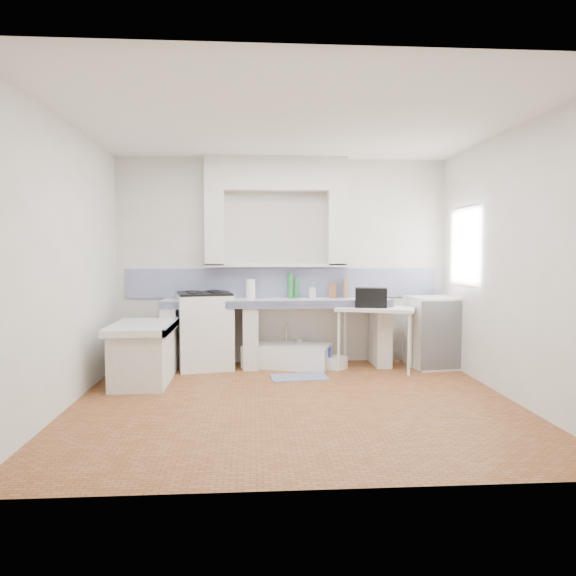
{
  "coord_description": "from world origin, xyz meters",
  "views": [
    {
      "loc": [
        -0.43,
        -5.3,
        1.54
      ],
      "look_at": [
        0.0,
        1.0,
        1.1
      ],
      "focal_mm": 33.06,
      "sensor_mm": 36.0,
      "label": 1
    }
  ],
  "objects": [
    {
      "name": "rug",
      "position": [
        0.14,
        1.04,
        0.01
      ],
      "size": [
        0.72,
        0.45,
        0.01
      ],
      "primitive_type": "cube",
      "rotation": [
        0.0,
        0.0,
        0.09
      ],
      "color": "navy",
      "rests_on": "ground"
    },
    {
      "name": "sink",
      "position": [
        0.04,
        1.7,
        0.13
      ],
      "size": [
        1.24,
        0.91,
        0.27
      ],
      "primitive_type": "cube",
      "rotation": [
        0.0,
        0.0,
        -0.31
      ],
      "color": "white",
      "rests_on": "ground"
    },
    {
      "name": "ceiling",
      "position": [
        0.0,
        0.0,
        2.8
      ],
      "size": [
        4.5,
        4.5,
        0.0
      ],
      "primitive_type": "plane",
      "rotation": [
        3.14,
        0.0,
        0.0
      ],
      "color": "white",
      "rests_on": "ground"
    },
    {
      "name": "peninsula_base",
      "position": [
        -1.7,
        0.9,
        0.31
      ],
      "size": [
        0.6,
        1.0,
        0.62
      ],
      "primitive_type": "cube",
      "color": "white",
      "rests_on": "ground"
    },
    {
      "name": "knife_block",
      "position": [
        0.67,
        1.85,
        1.0
      ],
      "size": [
        0.12,
        0.1,
        0.21
      ],
      "primitive_type": "cube",
      "rotation": [
        0.0,
        0.0,
        -0.17
      ],
      "color": "#8F6039",
      "rests_on": "counter_slab"
    },
    {
      "name": "alcove_mass",
      "position": [
        -0.1,
        1.88,
        2.58
      ],
      "size": [
        1.9,
        0.25,
        0.45
      ],
      "primitive_type": "cube",
      "color": "white",
      "rests_on": "ground"
    },
    {
      "name": "stove",
      "position": [
        -1.06,
        1.68,
        0.49
      ],
      "size": [
        0.81,
        0.79,
        0.97
      ],
      "primitive_type": "cube",
      "rotation": [
        0.0,
        0.0,
        0.21
      ],
      "color": "white",
      "rests_on": "ground"
    },
    {
      "name": "black_bag",
      "position": [
        1.1,
        1.39,
        0.94
      ],
      "size": [
        0.44,
        0.3,
        0.25
      ],
      "primitive_type": "cube",
      "rotation": [
        0.0,
        0.0,
        -0.2
      ],
      "color": "black",
      "rests_on": "side_table"
    },
    {
      "name": "side_table",
      "position": [
        1.17,
        1.42,
        0.41
      ],
      "size": [
        1.11,
        0.86,
        0.04
      ],
      "primitive_type": "cube",
      "rotation": [
        0.0,
        0.0,
        -0.36
      ],
      "color": "white",
      "rests_on": "ground"
    },
    {
      "name": "counter_pier_mid",
      "position": [
        -0.45,
        1.7,
        0.41
      ],
      "size": [
        0.2,
        0.55,
        0.82
      ],
      "primitive_type": "cube",
      "color": "white",
      "rests_on": "ground"
    },
    {
      "name": "wall_front",
      "position": [
        0.0,
        -2.0,
        1.4
      ],
      "size": [
        4.5,
        0.0,
        4.5
      ],
      "primitive_type": "plane",
      "rotation": [
        -1.57,
        0.0,
        0.0
      ],
      "color": "white",
      "rests_on": "ground"
    },
    {
      "name": "counter_lip",
      "position": [
        -0.1,
        1.42,
        0.86
      ],
      "size": [
        3.0,
        0.04,
        0.1
      ],
      "primitive_type": "cube",
      "color": "navy",
      "rests_on": "ground"
    },
    {
      "name": "backsplash",
      "position": [
        0.0,
        1.99,
        1.1
      ],
      "size": [
        4.27,
        0.03,
        0.4
      ],
      "primitive_type": "cube",
      "color": "navy",
      "rests_on": "ground"
    },
    {
      "name": "counter_slab",
      "position": [
        -0.1,
        1.7,
        0.86
      ],
      "size": [
        3.0,
        0.6,
        0.08
      ],
      "primitive_type": "cube",
      "color": "white",
      "rests_on": "ground"
    },
    {
      "name": "counter_pier_right",
      "position": [
        1.3,
        1.7,
        0.41
      ],
      "size": [
        0.2,
        0.55,
        0.82
      ],
      "primitive_type": "cube",
      "color": "white",
      "rests_on": "ground"
    },
    {
      "name": "paper_towel",
      "position": [
        -0.45,
        1.85,
        1.03
      ],
      "size": [
        0.17,
        0.17,
        0.26
      ],
      "primitive_type": "cylinder",
      "rotation": [
        0.0,
        0.0,
        -0.34
      ],
      "color": "white",
      "rests_on": "counter_slab"
    },
    {
      "name": "peninsula_top",
      "position": [
        -1.7,
        0.9,
        0.66
      ],
      "size": [
        0.7,
        1.1,
        0.08
      ],
      "primitive_type": "cube",
      "color": "white",
      "rests_on": "ground"
    },
    {
      "name": "bucket_blue",
      "position": [
        0.47,
        1.62,
        0.13
      ],
      "size": [
        0.35,
        0.35,
        0.26
      ],
      "primitive_type": "cylinder",
      "rotation": [
        0.0,
        0.0,
        -0.27
      ],
      "color": "#2738CC",
      "rests_on": "ground"
    },
    {
      "name": "window_frame",
      "position": [
        2.42,
        1.2,
        1.6
      ],
      "size": [
        0.35,
        0.86,
        1.06
      ],
      "primitive_type": "cube",
      "color": "#361F11",
      "rests_on": "ground"
    },
    {
      "name": "bucket_red",
      "position": [
        -0.21,
        1.63,
        0.13
      ],
      "size": [
        0.3,
        0.3,
        0.26
      ],
      "primitive_type": "cylinder",
      "rotation": [
        0.0,
        0.0,
        0.07
      ],
      "color": "#AE161F",
      "rests_on": "ground"
    },
    {
      "name": "water_bottle_b",
      "position": [
        0.21,
        1.85,
        0.17
      ],
      "size": [
        0.1,
        0.1,
        0.34
      ],
      "primitive_type": "cylinder",
      "rotation": [
        0.0,
        0.0,
        -0.12
      ],
      "color": "silver",
      "rests_on": "ground"
    },
    {
      "name": "wall_right",
      "position": [
        2.25,
        0.0,
        1.4
      ],
      "size": [
        0.0,
        4.5,
        4.5
      ],
      "primitive_type": "plane",
      "rotation": [
        1.57,
        0.0,
        -1.57
      ],
      "color": "white",
      "rests_on": "ground"
    },
    {
      "name": "lace_valance",
      "position": [
        2.28,
        1.2,
        1.98
      ],
      "size": [
        0.01,
        0.84,
        0.24
      ],
      "primitive_type": "cube",
      "color": "white",
      "rests_on": "ground"
    },
    {
      "name": "green_bottle_b",
      "position": [
        0.17,
        1.85,
        1.04
      ],
      "size": [
        0.07,
        0.07,
        0.28
      ],
      "primitive_type": "cylinder",
      "rotation": [
        0.0,
        0.0,
        0.08
      ],
      "color": "#237232",
      "rests_on": "counter_slab"
    },
    {
      "name": "soap_bottle",
      "position": [
        0.39,
        1.85,
        1.0
      ],
      "size": [
        0.11,
        0.11,
        0.2
      ],
      "primitive_type": "imported",
      "rotation": [
        0.0,
        0.0,
        -0.18
      ],
      "color": "white",
      "rests_on": "counter_slab"
    },
    {
      "name": "green_bottle_a",
      "position": [
        0.09,
        1.85,
        1.07
      ],
      "size": [
        0.09,
        0.09,
        0.34
      ],
      "primitive_type": "cylinder",
      "rotation": [
        0.0,
        0.0,
        -0.26
      ],
      "color": "#237232",
      "rests_on": "counter_slab"
    },
    {
      "name": "cutting_board",
      "position": [
        0.85,
        1.85,
        1.04
      ],
      "size": [
        0.09,
        0.19,
        0.27
      ],
      "primitive_type": "cube",
      "rotation": [
        0.0,
        0.0,
        -0.39
      ],
      "color": "#8F6039",
      "rests_on": "counter_slab"
    },
    {
      "name": "water_bottle_a",
      "position": [
        0.1,
        1.84,
        0.14
      ],
      "size": [
        0.09,
        0.09,
        0.28
      ],
      "primitive_type": "cylinder",
      "rotation": [
        0.0,
        0.0,
        0.27
      ],
      "color": "silver",
      "rests_on": "ground"
    },
    {
      "name": "fridge",
      "position": [
        1.98,
        1.53,
        0.47
      ],
      "size": [
        0.68,
        0.68,
        0.94
      ],
      "primitive_type": "cube",
      "rotation": [
        0.0,
        0.0,
        0.13
      ],
      "color": "white",
      "rests_on": "ground"
    },
    {
      "name": "basin_white",
      "position": [
        0.65,
        1.56,
        0.07
      ],
      "size": [
        0.43,
        0.43,
        0.14
      ],
      "primitive_type": "cylinder",
      "rotation": [
        0.0,
        0.0,
        0.22
      ],
      "color": "white",
      "rests_on": "ground"
    },
    {
      "name": "wall_left",
      "position": [
        -2.25,
        0.0,
        1.4
      ],
      "size": [
        0.0,
        4.5,
        4.5
      ],
      "primitive_type": "plane",
      "rotation": [
        1.57,
        0.0,
        1.57
      ],
      "color": "white",
      "rests_on": "ground"
    },
    {
      "name": "counter_pier_left",
      "position": [
        -1.5,
        1.7,
        0.41
      ],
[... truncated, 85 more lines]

